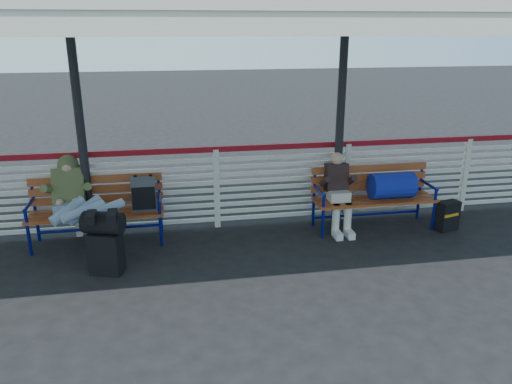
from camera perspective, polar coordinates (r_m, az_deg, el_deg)
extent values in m
plane|color=black|center=(5.88, -2.44, -10.92)|extent=(60.00, 60.00, 0.00)
cube|color=silver|center=(7.37, -4.51, 0.37)|extent=(12.00, 0.04, 1.04)
cube|color=maroon|center=(7.21, -4.63, 4.91)|extent=(12.00, 0.06, 0.08)
cube|color=silver|center=(6.02, -4.11, 20.30)|extent=(12.60, 3.60, 0.16)
cube|color=silver|center=(4.28, -1.37, 19.35)|extent=(12.60, 0.06, 0.30)
cylinder|color=black|center=(7.06, -19.35, 6.13)|extent=(0.12, 0.12, 3.00)
cylinder|color=black|center=(7.39, 9.57, 7.43)|extent=(0.12, 0.12, 3.00)
cube|color=black|center=(6.36, -16.75, -6.70)|extent=(0.43, 0.34, 0.52)
cylinder|color=black|center=(6.21, -17.09, -3.39)|extent=(0.54, 0.41, 0.27)
cube|color=#A44A1F|center=(7.14, -17.76, -2.39)|extent=(1.80, 0.50, 0.04)
cube|color=#A44A1F|center=(7.29, -17.73, 0.31)|extent=(1.80, 0.10, 0.40)
cylinder|color=navy|center=(7.21, -24.50, -4.94)|extent=(0.04, 0.04, 0.45)
cylinder|color=navy|center=(6.96, -10.82, -4.33)|extent=(0.04, 0.04, 0.45)
cylinder|color=navy|center=(7.55, -23.91, -1.98)|extent=(0.04, 0.04, 0.90)
cylinder|color=navy|center=(7.32, -10.92, -1.30)|extent=(0.04, 0.04, 0.90)
cube|color=#43454A|center=(6.99, -12.69, -0.21)|extent=(0.32, 0.20, 0.46)
cube|color=#A44A1F|center=(7.54, 13.42, -0.88)|extent=(1.80, 0.50, 0.04)
cube|color=#A44A1F|center=(7.68, 12.82, 1.65)|extent=(1.80, 0.10, 0.40)
cylinder|color=navy|center=(7.15, 7.63, -3.52)|extent=(0.04, 0.04, 0.45)
cylinder|color=navy|center=(7.82, 19.61, -2.53)|extent=(0.04, 0.04, 0.45)
cylinder|color=navy|center=(7.49, 6.63, -0.61)|extent=(0.04, 0.04, 0.90)
cylinder|color=navy|center=(8.13, 18.19, 0.11)|extent=(0.04, 0.04, 0.90)
cylinder|color=navy|center=(7.58, 15.27, 0.72)|extent=(0.64, 0.38, 0.38)
cube|color=#8599B3|center=(7.17, -20.60, -1.85)|extent=(0.36, 0.26, 0.18)
cube|color=#4A532C|center=(7.27, -20.57, 0.61)|extent=(0.42, 0.38, 0.53)
sphere|color=#4A532C|center=(7.29, -20.69, 2.94)|extent=(0.28, 0.28, 0.28)
sphere|color=tan|center=(7.26, -20.73, 2.78)|extent=(0.21, 0.21, 0.21)
cube|color=black|center=(6.14, -18.35, -2.75)|extent=(0.11, 0.27, 0.10)
cube|color=black|center=(6.10, -16.12, -2.64)|extent=(0.11, 0.27, 0.10)
cube|color=beige|center=(7.34, 9.43, -0.48)|extent=(0.30, 0.24, 0.16)
cube|color=black|center=(7.39, 9.17, 1.70)|extent=(0.32, 0.23, 0.42)
sphere|color=tan|center=(7.34, 9.23, 3.76)|extent=(0.19, 0.19, 0.19)
cylinder|color=beige|center=(7.25, 9.10, -3.15)|extent=(0.11, 0.11, 0.46)
cylinder|color=beige|center=(7.31, 10.44, -3.04)|extent=(0.11, 0.11, 0.46)
cube|color=silver|center=(7.24, 9.28, -4.83)|extent=(0.10, 0.24, 0.10)
cube|color=silver|center=(7.30, 10.62, -4.71)|extent=(0.10, 0.24, 0.10)
cube|color=black|center=(7.88, 21.05, -2.56)|extent=(0.36, 0.26, 0.44)
cube|color=#C08512|center=(7.79, 21.45, -2.50)|extent=(0.26, 0.09, 0.04)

